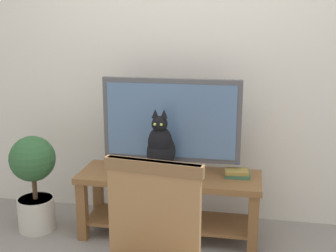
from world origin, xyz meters
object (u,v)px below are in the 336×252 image
media_box (161,173)px  cat (161,147)px  book_stack (237,173)px  tv_stand (169,193)px  tv (171,123)px  potted_plant (34,178)px

media_box → cat: bearing=-85.9°
book_stack → media_box: bearing=-167.1°
tv_stand → tv: 0.53m
potted_plant → cat: bearing=-0.8°
cat → book_stack: (0.54, 0.14, -0.21)m
tv_stand → potted_plant: bearing=-175.2°
potted_plant → book_stack: bearing=4.6°
tv_stand → book_stack: 0.53m
tv → media_box: 0.37m
tv_stand → tv: tv is taller
potted_plant → media_box: bearing=0.1°
tv_stand → potted_plant: 1.05m
tv → potted_plant: (-1.04, -0.16, -0.44)m
tv_stand → book_stack: (0.49, 0.04, 0.18)m
tv → media_box: (-0.04, -0.16, -0.34)m
cat → tv: bearing=76.6°
tv → cat: (-0.04, -0.18, -0.14)m
media_box → tv_stand: bearing=63.1°
cat → potted_plant: cat is taller
cat → tv_stand: bearing=67.3°
cat → potted_plant: bearing=179.2°
media_box → book_stack: (0.54, 0.12, -0.01)m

